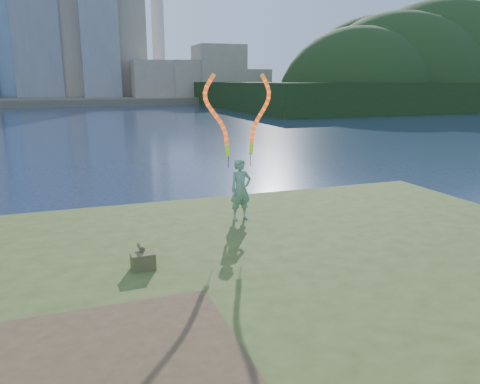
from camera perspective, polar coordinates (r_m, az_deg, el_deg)
name	(u,v)px	position (r m, az deg, el deg)	size (l,w,h in m)	color
ground	(211,289)	(10.09, -3.56, -11.69)	(320.00, 320.00, 0.00)	#18243D
grassy_knoll	(250,327)	(8.00, 1.28, -16.09)	(20.00, 18.00, 0.80)	#39481A
dirt_patch	(117,357)	(6.57, -14.79, -18.90)	(3.20, 3.00, 0.02)	#47331E
far_shore	(80,99)	(103.87, -18.91, 10.71)	(320.00, 40.00, 1.20)	#504B3B
wooded_hill	(433,104)	(92.73, 22.45, 9.90)	(78.00, 50.00, 63.00)	black
woman_with_ribbons	(240,165)	(11.77, 0.04, 3.37)	(2.01, 0.47, 3.96)	#186832
canvas_bag	(143,260)	(9.10, -11.75, -8.15)	(0.45, 0.52, 0.42)	#4B4526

